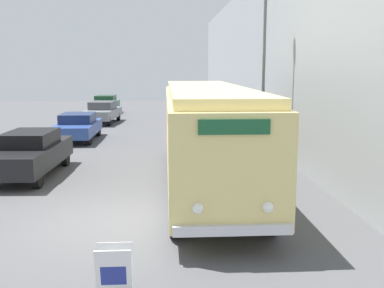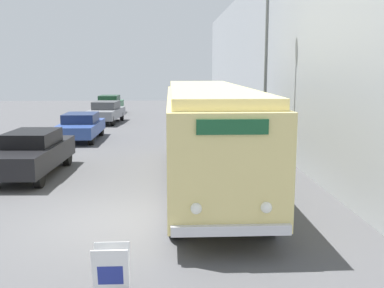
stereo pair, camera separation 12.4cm
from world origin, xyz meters
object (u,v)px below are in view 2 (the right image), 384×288
Objects in this scene: parked_car_far at (106,112)px; parked_car_distant at (109,105)px; parked_car_near at (32,153)px; parked_car_mid at (81,126)px; sign_board at (111,275)px; vintage_bus at (207,129)px; streetlamp at (267,41)px.

parked_car_distant is at bearing 101.29° from parked_car_far.
parked_car_near is 1.08× the size of parked_car_mid.
sign_board is 0.20× the size of parked_car_near.
vintage_bus reaches higher than sign_board.
parked_car_near is 7.59m from parked_car_mid.
parked_car_far is (-5.41, 16.31, -1.03)m from vintage_bus.
parked_car_near is 14.72m from parked_car_far.
sign_board is 29.43m from parked_car_distant.
parked_car_mid is at bearing 102.57° from sign_board.
parked_car_distant is (-0.10, 20.52, -0.04)m from parked_car_near.
vintage_bus is at bearing -57.60° from parked_car_mid.
parked_car_far is (0.29, 7.12, 0.04)m from parked_car_mid.
parked_car_far is (0.45, 14.71, -0.05)m from parked_car_near.
parked_car_distant is at bearing 97.58° from sign_board.
streetlamp is 1.65× the size of parked_car_far.
sign_board is 0.23× the size of parked_car_distant.
parked_car_distant is at bearing 91.73° from parked_car_mid.
sign_board is at bearing -76.85° from parked_car_mid.
parked_car_distant is (-0.26, 12.93, 0.04)m from parked_car_mid.
vintage_bus is 17.22m from parked_car_far.
vintage_bus is 22.93m from parked_car_distant.
parked_car_mid is 1.05× the size of parked_car_distant.
parked_car_mid is (-8.24, 5.66, -3.94)m from streetlamp.
parked_car_near reaches higher than parked_car_distant.
streetlamp is 1.77× the size of parked_car_distant.
parked_car_distant is at bearing 105.08° from vintage_bus.
parked_car_far is at bearing 90.83° from parked_car_near.
streetlamp is at bearing -63.05° from parked_car_distant.
streetlamp is at bearing 15.50° from parked_car_near.
parked_car_near is (-5.86, 1.60, -0.98)m from vintage_bus.
streetlamp is at bearing 66.44° from sign_board.
parked_car_near is at bearing -87.34° from parked_car_distant.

